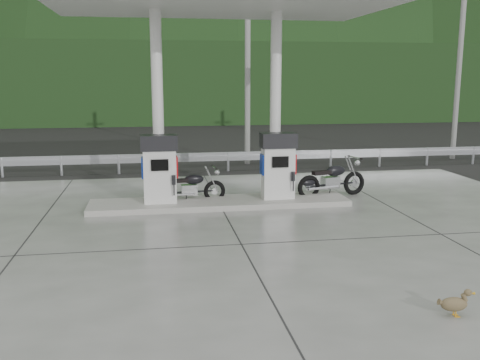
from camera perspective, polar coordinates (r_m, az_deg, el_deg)
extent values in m
plane|color=black|center=(12.17, -0.63, -5.55)|extent=(160.00, 160.00, 0.00)
cube|color=slate|center=(12.17, -0.63, -5.51)|extent=(18.00, 14.00, 0.02)
cube|color=gray|center=(14.54, -2.13, -2.44)|extent=(7.00, 1.40, 0.15)
cylinder|color=white|center=(14.46, -8.76, 7.69)|extent=(0.30, 0.30, 5.00)
cylinder|color=white|center=(14.84, 3.80, 7.88)|extent=(0.30, 0.30, 5.00)
cube|color=white|center=(14.28, -2.29, 18.63)|extent=(8.50, 5.00, 0.40)
cube|color=black|center=(23.36, -4.92, 2.38)|extent=(60.00, 7.00, 0.01)
cylinder|color=gray|center=(21.38, 0.81, 12.38)|extent=(0.22, 0.22, 8.00)
cylinder|color=gray|center=(24.61, 22.35, 11.38)|extent=(0.22, 0.22, 8.00)
cube|color=black|center=(41.58, -7.03, 10.20)|extent=(80.00, 6.00, 6.00)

